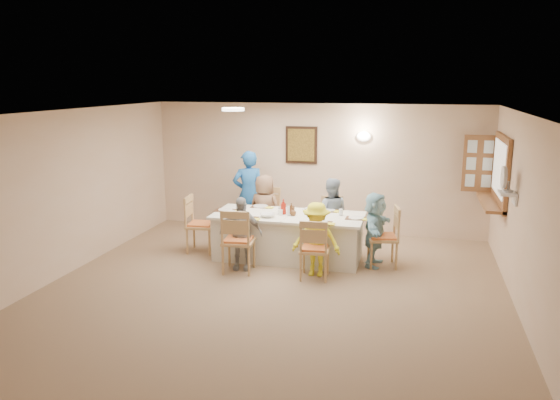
% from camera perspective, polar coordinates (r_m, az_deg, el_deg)
% --- Properties ---
extents(ground, '(7.00, 7.00, 0.00)m').
position_cam_1_polar(ground, '(7.69, -1.15, -9.92)').
color(ground, '#A07D5D').
extents(room_walls, '(7.00, 7.00, 7.00)m').
position_cam_1_polar(room_walls, '(7.26, -1.20, 1.21)').
color(room_walls, '#D5B28F').
rests_on(room_walls, ground).
extents(wall_picture, '(0.62, 0.05, 0.72)m').
position_cam_1_polar(wall_picture, '(10.63, 2.24, 5.76)').
color(wall_picture, black).
rests_on(wall_picture, room_walls).
extents(wall_sconce, '(0.26, 0.09, 0.18)m').
position_cam_1_polar(wall_sconce, '(10.40, 8.74, 6.60)').
color(wall_sconce, white).
rests_on(wall_sconce, room_walls).
extents(ceiling_light, '(0.36, 0.36, 0.05)m').
position_cam_1_polar(ceiling_light, '(8.86, -4.92, 9.42)').
color(ceiling_light, white).
rests_on(ceiling_light, room_walls).
extents(serving_hatch, '(0.06, 1.50, 1.15)m').
position_cam_1_polar(serving_hatch, '(9.46, 22.08, 2.83)').
color(serving_hatch, brown).
rests_on(serving_hatch, room_walls).
extents(hatch_sill, '(0.30, 1.50, 0.05)m').
position_cam_1_polar(hatch_sill, '(9.54, 21.12, -0.24)').
color(hatch_sill, brown).
rests_on(hatch_sill, room_walls).
extents(shutter_door, '(0.55, 0.04, 1.00)m').
position_cam_1_polar(shutter_door, '(10.17, 20.09, 3.59)').
color(shutter_door, brown).
rests_on(shutter_door, room_walls).
extents(fan_shelf, '(0.22, 0.36, 0.03)m').
position_cam_1_polar(fan_shelf, '(8.15, 22.67, 0.66)').
color(fan_shelf, white).
rests_on(fan_shelf, room_walls).
extents(desk_fan, '(0.30, 0.30, 0.28)m').
position_cam_1_polar(desk_fan, '(8.12, 22.55, 1.71)').
color(desk_fan, '#A5A5A8').
rests_on(desk_fan, fan_shelf).
extents(dining_table, '(2.48, 1.05, 0.76)m').
position_cam_1_polar(dining_table, '(9.10, 0.86, -3.84)').
color(dining_table, silver).
rests_on(dining_table, ground).
extents(chair_back_left, '(0.51, 0.51, 1.01)m').
position_cam_1_polar(chair_back_left, '(9.96, -1.43, -1.66)').
color(chair_back_left, tan).
rests_on(chair_back_left, ground).
extents(chair_back_right, '(0.49, 0.49, 0.91)m').
position_cam_1_polar(chair_back_right, '(9.73, 5.40, -2.38)').
color(chair_back_right, tan).
rests_on(chair_back_right, ground).
extents(chair_front_left, '(0.54, 0.54, 1.02)m').
position_cam_1_polar(chair_front_left, '(8.48, -4.36, -4.16)').
color(chair_front_left, tan).
rests_on(chair_front_left, ground).
extents(chair_front_right, '(0.48, 0.48, 0.94)m').
position_cam_1_polar(chair_front_right, '(8.20, 3.64, -5.03)').
color(chair_front_right, tan).
rests_on(chair_front_right, ground).
extents(chair_left_end, '(0.52, 0.52, 0.99)m').
position_cam_1_polar(chair_left_end, '(9.53, -8.25, -2.49)').
color(chair_left_end, tan).
rests_on(chair_left_end, ground).
extents(chair_right_end, '(0.56, 0.56, 0.99)m').
position_cam_1_polar(chair_right_end, '(8.85, 10.69, -3.76)').
color(chair_right_end, tan).
rests_on(chair_right_end, ground).
extents(diner_back_left, '(0.78, 0.64, 1.29)m').
position_cam_1_polar(diner_back_left, '(9.82, -1.62, -1.05)').
color(diner_back_left, brown).
rests_on(diner_back_left, ground).
extents(diner_back_right, '(0.69, 0.57, 1.28)m').
position_cam_1_polar(diner_back_right, '(9.57, 5.31, -1.48)').
color(diner_back_right, '#8393A7').
rests_on(diner_back_right, ground).
extents(diner_front_left, '(0.75, 0.44, 1.16)m').
position_cam_1_polar(diner_front_left, '(8.57, -4.11, -3.48)').
color(diner_front_left, '#97999D').
rests_on(diner_front_left, ground).
extents(diner_front_right, '(0.75, 0.45, 1.14)m').
position_cam_1_polar(diner_front_right, '(8.29, 3.81, -4.13)').
color(diner_front_right, '#FAF428').
rests_on(diner_front_right, ground).
extents(diner_right_end, '(1.17, 0.54, 1.20)m').
position_cam_1_polar(diner_right_end, '(8.83, 9.87, -3.04)').
color(diner_right_end, '#92C8D8').
rests_on(diner_right_end, ground).
extents(caregiver, '(0.92, 0.88, 1.65)m').
position_cam_1_polar(caregiver, '(10.34, -3.31, 0.65)').
color(caregiver, '#2060AE').
rests_on(caregiver, ground).
extents(placemat_fl, '(0.37, 0.27, 0.01)m').
position_cam_1_polar(placemat_fl, '(8.76, -3.60, -1.90)').
color(placemat_fl, '#472B19').
rests_on(placemat_fl, dining_table).
extents(plate_fl, '(0.25, 0.25, 0.02)m').
position_cam_1_polar(plate_fl, '(8.76, -3.60, -1.83)').
color(plate_fl, white).
rests_on(plate_fl, dining_table).
extents(napkin_fl, '(0.13, 0.13, 0.01)m').
position_cam_1_polar(napkin_fl, '(8.66, -2.56, -2.01)').
color(napkin_fl, yellow).
rests_on(napkin_fl, dining_table).
extents(placemat_fr, '(0.37, 0.28, 0.01)m').
position_cam_1_polar(placemat_fr, '(8.48, 4.15, -2.39)').
color(placemat_fr, '#472B19').
rests_on(placemat_fr, dining_table).
extents(plate_fr, '(0.26, 0.26, 0.02)m').
position_cam_1_polar(plate_fr, '(8.48, 4.15, -2.32)').
color(plate_fr, white).
rests_on(plate_fr, dining_table).
extents(napkin_fr, '(0.14, 0.14, 0.01)m').
position_cam_1_polar(napkin_fr, '(8.40, 5.30, -2.50)').
color(napkin_fr, yellow).
rests_on(napkin_fr, dining_table).
extents(placemat_bl, '(0.32, 0.24, 0.01)m').
position_cam_1_polar(placemat_bl, '(9.54, -2.05, -0.70)').
color(placemat_bl, '#472B19').
rests_on(placemat_bl, dining_table).
extents(plate_bl, '(0.26, 0.26, 0.02)m').
position_cam_1_polar(plate_bl, '(9.54, -2.05, -0.64)').
color(plate_bl, white).
rests_on(plate_bl, dining_table).
extents(napkin_bl, '(0.13, 0.13, 0.01)m').
position_cam_1_polar(napkin_bl, '(9.45, -1.09, -0.78)').
color(napkin_bl, yellow).
rests_on(napkin_bl, dining_table).
extents(placemat_br, '(0.34, 0.25, 0.01)m').
position_cam_1_polar(placemat_br, '(9.29, 5.07, -1.11)').
color(placemat_br, '#472B19').
rests_on(placemat_br, dining_table).
extents(plate_br, '(0.23, 0.23, 0.01)m').
position_cam_1_polar(plate_br, '(9.28, 5.07, -1.05)').
color(plate_br, white).
rests_on(plate_br, dining_table).
extents(napkin_br, '(0.14, 0.14, 0.01)m').
position_cam_1_polar(napkin_br, '(9.21, 6.13, -1.20)').
color(napkin_br, yellow).
rests_on(napkin_br, dining_table).
extents(placemat_le, '(0.36, 0.27, 0.01)m').
position_cam_1_polar(placemat_le, '(9.31, -5.74, -1.09)').
color(placemat_le, '#472B19').
rests_on(placemat_le, dining_table).
extents(plate_le, '(0.24, 0.24, 0.01)m').
position_cam_1_polar(plate_le, '(9.31, -5.74, -1.03)').
color(plate_le, white).
rests_on(plate_le, dining_table).
extents(napkin_le, '(0.14, 0.14, 0.01)m').
position_cam_1_polar(napkin_le, '(9.20, -4.79, -1.18)').
color(napkin_le, yellow).
rests_on(napkin_le, dining_table).
extents(placemat_re, '(0.34, 0.25, 0.01)m').
position_cam_1_polar(placemat_re, '(8.82, 7.97, -1.91)').
color(placemat_re, '#472B19').
rests_on(placemat_re, dining_table).
extents(plate_re, '(0.24, 0.24, 0.02)m').
position_cam_1_polar(plate_re, '(8.81, 7.97, -1.85)').
color(plate_re, white).
rests_on(plate_re, dining_table).
extents(napkin_re, '(0.14, 0.14, 0.01)m').
position_cam_1_polar(napkin_re, '(8.75, 9.10, -2.01)').
color(napkin_re, yellow).
rests_on(napkin_re, dining_table).
extents(teacup_a, '(0.13, 0.13, 0.08)m').
position_cam_1_polar(teacup_a, '(8.92, -4.70, -1.42)').
color(teacup_a, white).
rests_on(teacup_a, dining_table).
extents(teacup_b, '(0.12, 0.12, 0.09)m').
position_cam_1_polar(teacup_b, '(9.41, 3.95, -0.64)').
color(teacup_b, white).
rests_on(teacup_b, dining_table).
extents(bowl_a, '(0.36, 0.36, 0.06)m').
position_cam_1_polar(bowl_a, '(8.82, -1.32, -1.60)').
color(bowl_a, white).
rests_on(bowl_a, dining_table).
extents(bowl_b, '(0.34, 0.34, 0.07)m').
position_cam_1_polar(bowl_b, '(9.17, 3.24, -1.06)').
color(bowl_b, white).
rests_on(bowl_b, dining_table).
extents(condiment_ketchup, '(0.10, 0.10, 0.25)m').
position_cam_1_polar(condiment_ketchup, '(8.99, 0.36, -0.70)').
color(condiment_ketchup, '#A71B0E').
rests_on(condiment_ketchup, dining_table).
extents(condiment_brown, '(0.12, 0.12, 0.18)m').
position_cam_1_polar(condiment_brown, '(9.03, 1.20, -0.87)').
color(condiment_brown, '#583417').
rests_on(condiment_brown, dining_table).
extents(condiment_malt, '(0.15, 0.15, 0.13)m').
position_cam_1_polar(condiment_malt, '(8.90, 1.37, -1.23)').
color(condiment_malt, '#583417').
rests_on(condiment_malt, dining_table).
extents(drinking_glass, '(0.07, 0.07, 0.10)m').
position_cam_1_polar(drinking_glass, '(9.07, 0.02, -1.04)').
color(drinking_glass, silver).
rests_on(drinking_glass, dining_table).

